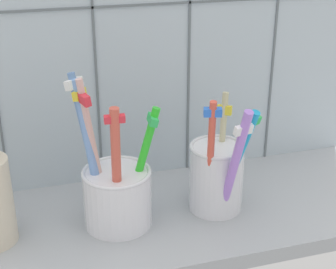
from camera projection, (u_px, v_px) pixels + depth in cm
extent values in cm
cube|color=#9EA3A8|center=(167.00, 219.00, 66.37)|extent=(64.00, 22.00, 2.00)
cube|color=#B2C1CC|center=(141.00, 33.00, 68.07)|extent=(64.00, 2.00, 45.00)
cube|color=slate|center=(94.00, 38.00, 65.44)|extent=(0.30, 0.20, 45.00)
cube|color=slate|center=(189.00, 32.00, 68.78)|extent=(0.30, 0.20, 45.00)
cube|color=slate|center=(276.00, 26.00, 72.11)|extent=(0.30, 0.20, 45.00)
cube|color=slate|center=(142.00, 5.00, 65.53)|extent=(64.00, 0.20, 0.30)
cylinder|color=white|center=(118.00, 198.00, 62.37)|extent=(8.27, 8.27, 7.09)
torus|color=silver|center=(116.00, 172.00, 60.92)|extent=(8.36, 8.36, 0.50)
cylinder|color=beige|center=(95.00, 155.00, 59.34)|extent=(3.39, 1.56, 18.59)
cube|color=#E5333F|center=(84.00, 99.00, 56.03)|extent=(1.45, 2.68, 1.22)
cylinder|color=#749FE0|center=(91.00, 154.00, 59.97)|extent=(3.41, 2.81, 18.31)
cube|color=yellow|center=(79.00, 94.00, 57.25)|extent=(1.90, 2.23, 1.10)
cylinder|color=#D65745|center=(117.00, 171.00, 58.52)|extent=(1.25, 2.35, 15.92)
cube|color=#E5333F|center=(115.00, 119.00, 55.38)|extent=(2.32, 0.96, 0.89)
cylinder|color=green|center=(140.00, 166.00, 61.17)|extent=(5.04, 1.41, 14.75)
cube|color=green|center=(153.00, 120.00, 59.07)|extent=(1.32, 2.53, 1.14)
cylinder|color=#668ECA|center=(88.00, 146.00, 62.23)|extent=(3.80, 3.97, 18.07)
cube|color=white|center=(74.00, 84.00, 59.79)|extent=(2.53, 2.46, 1.25)
cylinder|color=silver|center=(216.00, 178.00, 65.37)|extent=(6.83, 6.83, 8.66)
torus|color=silver|center=(217.00, 147.00, 63.59)|extent=(6.99, 6.99, 0.50)
cylinder|color=#1D9DD4|center=(235.00, 163.00, 61.66)|extent=(3.36, 6.21, 15.06)
cube|color=green|center=(251.00, 122.00, 57.73)|extent=(2.71, 1.84, 1.18)
cylinder|color=#E25440|center=(210.00, 160.00, 61.15)|extent=(1.61, 3.09, 15.80)
cube|color=blue|center=(213.00, 112.00, 57.70)|extent=(2.23, 1.45, 1.06)
cylinder|color=beige|center=(222.00, 148.00, 65.47)|extent=(2.10, 2.46, 14.64)
cube|color=yellow|center=(224.00, 110.00, 63.88)|extent=(1.92, 1.71, 1.21)
cylinder|color=#AD79E1|center=(234.00, 167.00, 60.12)|extent=(2.03, 5.58, 15.63)
cube|color=white|center=(243.00, 130.00, 56.81)|extent=(2.34, 1.30, 1.24)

